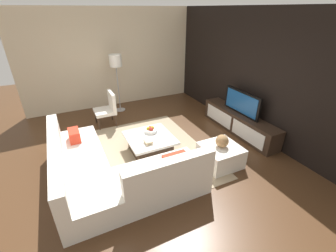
% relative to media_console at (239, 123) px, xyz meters
% --- Properties ---
extents(ground_plane, '(14.00, 14.00, 0.00)m').
position_rel_media_console_xyz_m(ground_plane, '(0.00, -2.40, -0.25)').
color(ground_plane, '#4C301C').
extents(feature_wall_back, '(6.40, 0.12, 2.80)m').
position_rel_media_console_xyz_m(feature_wall_back, '(0.00, 0.30, 1.15)').
color(feature_wall_back, black).
rests_on(feature_wall_back, ground).
extents(side_wall_left, '(0.12, 5.20, 2.80)m').
position_rel_media_console_xyz_m(side_wall_left, '(-3.20, -2.20, 1.15)').
color(side_wall_left, beige).
rests_on(side_wall_left, ground).
extents(area_rug, '(2.99, 2.41, 0.01)m').
position_rel_media_console_xyz_m(area_rug, '(-0.10, -2.40, -0.24)').
color(area_rug, tan).
rests_on(area_rug, ground).
extents(media_console, '(2.26, 0.43, 0.50)m').
position_rel_media_console_xyz_m(media_console, '(0.00, 0.00, 0.00)').
color(media_console, '#332319').
rests_on(media_console, ground).
extents(television, '(1.11, 0.06, 0.55)m').
position_rel_media_console_xyz_m(television, '(0.00, 0.00, 0.52)').
color(television, black).
rests_on(television, media_console).
extents(sectional_couch, '(2.52, 2.30, 0.83)m').
position_rel_media_console_xyz_m(sectional_couch, '(0.52, -3.31, 0.03)').
color(sectional_couch, white).
rests_on(sectional_couch, ground).
extents(coffee_table, '(0.96, 0.92, 0.38)m').
position_rel_media_console_xyz_m(coffee_table, '(-0.10, -2.30, -0.05)').
color(coffee_table, '#332319').
rests_on(coffee_table, ground).
extents(accent_chair_near, '(0.55, 0.51, 0.87)m').
position_rel_media_console_xyz_m(accent_chair_near, '(-1.81, -2.76, 0.24)').
color(accent_chair_near, '#332319').
rests_on(accent_chair_near, ground).
extents(floor_lamp, '(0.34, 0.34, 1.63)m').
position_rel_media_console_xyz_m(floor_lamp, '(-2.59, -2.27, 1.14)').
color(floor_lamp, '#A5A5AA').
rests_on(floor_lamp, ground).
extents(ottoman, '(0.70, 0.70, 0.40)m').
position_rel_media_console_xyz_m(ottoman, '(0.88, -1.22, -0.05)').
color(ottoman, white).
rests_on(ottoman, ground).
extents(fruit_bowl, '(0.28, 0.28, 0.13)m').
position_rel_media_console_xyz_m(fruit_bowl, '(-0.28, -2.20, 0.18)').
color(fruit_bowl, silver).
rests_on(fruit_bowl, coffee_table).
extents(decorative_ball, '(0.25, 0.25, 0.25)m').
position_rel_media_console_xyz_m(decorative_ball, '(0.88, -1.22, 0.27)').
color(decorative_ball, '#997247').
rests_on(decorative_ball, ottoman).
extents(book_stack, '(0.18, 0.15, 0.07)m').
position_rel_media_console_xyz_m(book_stack, '(0.13, -2.41, 0.17)').
color(book_stack, '#CCB78C').
rests_on(book_stack, coffee_table).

